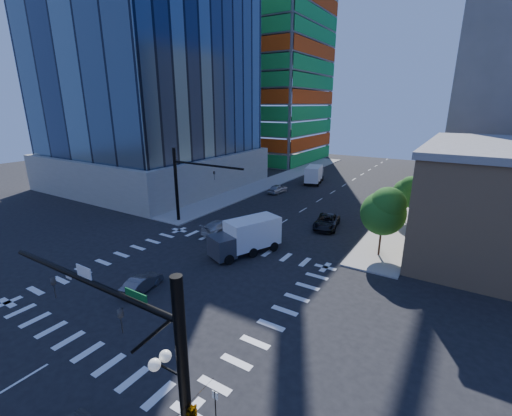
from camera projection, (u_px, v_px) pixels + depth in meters
The scene contains 16 objects.
ground at pixel (182, 283), 28.16m from camera, with size 160.00×160.00×0.00m, color black.
road_markings at pixel (182, 283), 28.16m from camera, with size 20.00×20.00×0.01m, color silver.
sidewalk_ne at pixel (417, 197), 54.32m from camera, with size 5.00×60.00×0.15m, color gray.
sidewalk_nw at pixel (278, 179), 66.95m from camera, with size 5.00×60.00×0.15m, color gray.
construction_building at pixel (269, 60), 85.18m from camera, with size 25.16×34.50×70.60m.
signal_mast_se at pixel (165, 375), 12.00m from camera, with size 10.51×2.48×9.00m.
signal_mast_nw at pixel (185, 179), 40.96m from camera, with size 10.20×0.40×9.00m.
tree_south at pixel (385, 211), 31.71m from camera, with size 4.16×4.16×6.82m.
tree_north at pixel (408, 191), 41.51m from camera, with size 3.54×3.52×5.78m.
no_parking_sign at pixel (215, 407), 15.04m from camera, with size 0.30×0.06×2.20m.
car_nb_far at pixel (327, 222), 40.63m from camera, with size 2.52×5.47×1.52m, color black.
car_sb_near at pixel (220, 227), 39.16m from camera, with size 2.00×4.92×1.43m, color #B5B5B5.
car_sb_mid at pixel (278, 189), 56.68m from camera, with size 1.70×4.22×1.44m, color #B3B5BC.
car_sb_cross at pixel (142, 283), 26.94m from camera, with size 1.31×3.75×1.24m, color #4C4C51.
box_truck_near at pixel (244, 239), 33.33m from camera, with size 5.06×7.05×3.40m.
box_truck_far at pixel (314, 175), 63.73m from camera, with size 4.00×6.72×3.29m.
Camera 1 is at (18.48, -18.11, 14.13)m, focal length 24.00 mm.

